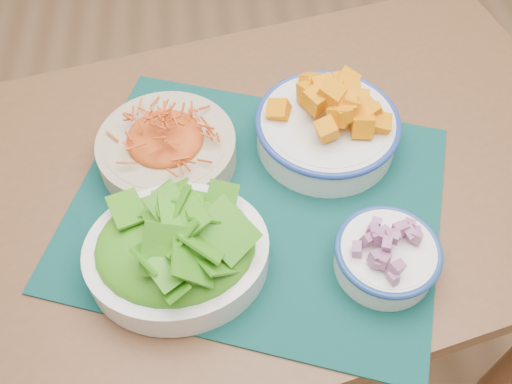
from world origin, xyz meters
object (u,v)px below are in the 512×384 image
table (287,205)px  placemat (256,204)px  squash_bowl (328,121)px  carrot_bowl (166,144)px  lettuce_bowl (176,246)px  onion_bowl (387,253)px

table → placemat: placemat is taller
table → squash_bowl: squash_bowl is taller
carrot_bowl → lettuce_bowl: size_ratio=1.03×
placemat → onion_bowl: (0.17, -0.13, 0.04)m
placemat → lettuce_bowl: lettuce_bowl is taller
squash_bowl → table: bearing=-149.0°
placemat → carrot_bowl: size_ratio=2.04×
squash_bowl → lettuce_bowl: lettuce_bowl is taller
onion_bowl → placemat: bearing=142.6°
squash_bowl → onion_bowl: (0.04, -0.24, -0.02)m
table → placemat: 0.15m
lettuce_bowl → onion_bowl: bearing=-9.0°
carrot_bowl → squash_bowl: 0.26m
table → lettuce_bowl: (-0.19, -0.17, 0.17)m
placemat → squash_bowl: squash_bowl is taller
squash_bowl → placemat: bearing=-139.1°
onion_bowl → table: bearing=117.5°
lettuce_bowl → onion_bowl: 0.29m
placemat → squash_bowl: (0.13, 0.11, 0.06)m
table → carrot_bowl: size_ratio=4.35×
carrot_bowl → onion_bowl: 0.38m
placemat → table: bearing=68.7°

